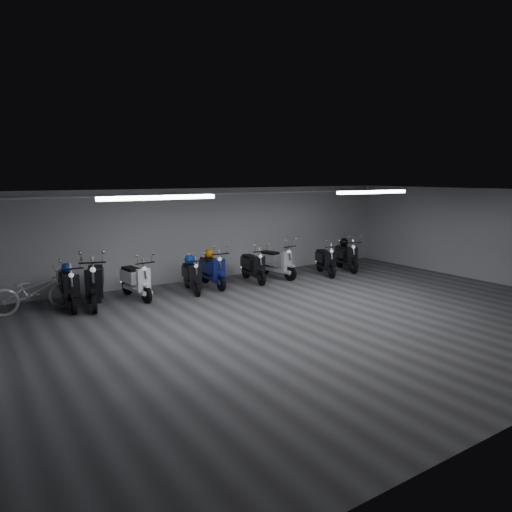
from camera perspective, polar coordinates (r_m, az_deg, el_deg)
floor at (r=10.68m, az=6.14°, el=-7.63°), size 14.00×10.00×0.01m
ceiling at (r=10.20m, az=6.43°, el=7.62°), size 14.00×10.00×0.01m
back_wall at (r=14.53m, az=-6.29°, el=2.66°), size 14.00×0.01×2.80m
right_wall at (r=15.71m, az=26.53°, el=2.22°), size 0.01×10.00×2.80m
fluor_strip_left at (r=9.55m, az=-11.74°, el=6.95°), size 2.40×0.18×0.08m
fluor_strip_right at (r=12.99m, az=13.96°, el=7.54°), size 2.40×0.18×0.08m
conduit at (r=14.36m, az=-6.23°, el=7.46°), size 13.60×0.05×0.05m
scooter_0 at (r=12.13m, az=-21.79°, el=-2.89°), size 0.71×1.82×1.33m
scooter_1 at (r=12.12m, az=-18.98°, el=-2.36°), size 1.21×2.10×1.49m
scooter_2 at (r=12.55m, az=-14.37°, el=-2.23°), size 0.77×1.77×1.28m
scooter_3 at (r=12.99m, az=-7.79°, el=-1.82°), size 0.82×1.66×1.18m
scooter_4 at (r=13.53m, az=-5.29°, el=-1.07°), size 0.70×1.78×1.30m
scooter_5 at (r=14.13m, az=-0.32°, el=-0.67°), size 0.78×1.73×1.24m
scooter_6 at (r=14.68m, az=2.49°, el=-0.18°), size 0.92×1.83×1.30m
scooter_7 at (r=15.29m, az=8.50°, el=-0.01°), size 1.11×1.74×1.23m
scooter_8 at (r=16.14m, az=10.95°, el=0.49°), size 1.08×1.80×1.27m
bicycle at (r=12.15m, az=-25.41°, el=-3.36°), size 1.94×0.77×1.24m
helmet_0 at (r=13.70m, az=-5.72°, el=0.30°), size 0.28×0.28×0.28m
helmet_1 at (r=16.31m, az=10.63°, el=1.65°), size 0.29×0.29×0.29m
helmet_2 at (r=13.15m, az=-8.06°, el=-0.42°), size 0.29×0.29×0.29m
helmet_3 at (r=12.32m, az=-22.03°, el=-1.37°), size 0.25×0.25×0.25m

